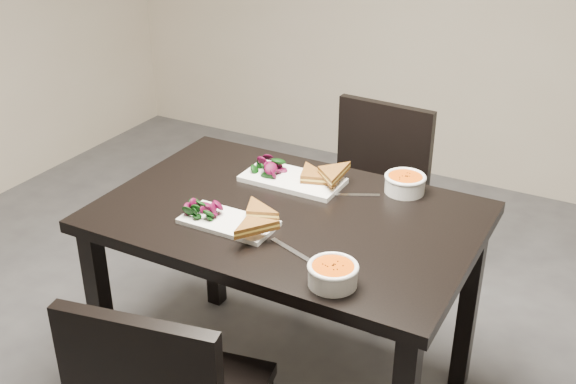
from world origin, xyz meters
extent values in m
cube|color=black|center=(-0.28, 0.44, 0.73)|extent=(1.20, 0.80, 0.04)
cube|color=black|center=(-0.82, 0.10, 0.35)|extent=(0.06, 0.06, 0.71)
cube|color=black|center=(-0.82, 0.78, 0.35)|extent=(0.06, 0.06, 0.71)
cube|color=black|center=(0.26, 0.78, 0.35)|extent=(0.06, 0.06, 0.71)
cube|color=black|center=(-0.29, 1.10, 0.43)|extent=(0.44, 0.44, 0.04)
cube|color=black|center=(-0.48, 0.93, 0.21)|extent=(0.04, 0.04, 0.41)
cube|color=black|center=(-0.12, 0.91, 0.21)|extent=(0.04, 0.04, 0.41)
cube|color=black|center=(-0.46, 1.29, 0.21)|extent=(0.04, 0.04, 0.41)
cube|color=black|center=(-0.10, 1.27, 0.21)|extent=(0.04, 0.04, 0.41)
cube|color=black|center=(-0.28, 1.29, 0.65)|extent=(0.42, 0.06, 0.40)
cube|color=white|center=(-0.41, 0.28, 0.76)|extent=(0.30, 0.15, 0.01)
cylinder|color=white|center=(0.02, 0.14, 0.78)|extent=(0.13, 0.13, 0.05)
cylinder|color=#F2490B|center=(0.02, 0.14, 0.80)|extent=(0.11, 0.11, 0.02)
torus|color=white|center=(0.02, 0.14, 0.81)|extent=(0.14, 0.14, 0.01)
cube|color=silver|center=(-0.16, 0.23, 0.75)|extent=(0.17, 0.08, 0.00)
cube|color=white|center=(-0.37, 0.64, 0.76)|extent=(0.35, 0.17, 0.02)
cylinder|color=white|center=(0.00, 0.75, 0.78)|extent=(0.14, 0.14, 0.05)
cylinder|color=#F2490B|center=(0.00, 0.75, 0.80)|extent=(0.12, 0.12, 0.02)
torus|color=white|center=(0.00, 0.75, 0.81)|extent=(0.14, 0.14, 0.01)
cube|color=silver|center=(-0.15, 0.64, 0.75)|extent=(0.17, 0.09, 0.00)
camera|label=1|loc=(0.65, -1.28, 1.82)|focal=43.35mm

